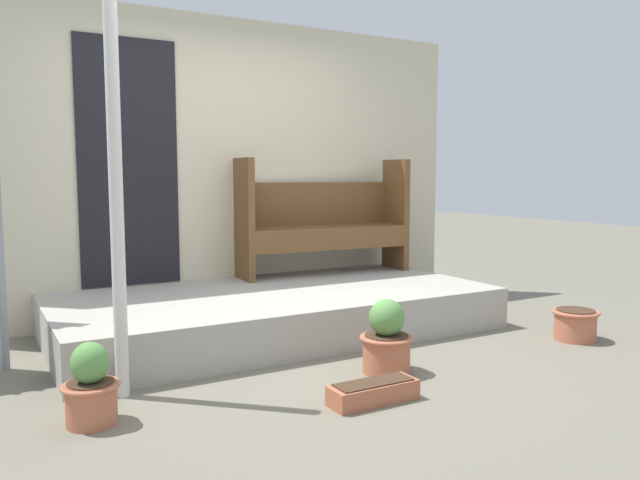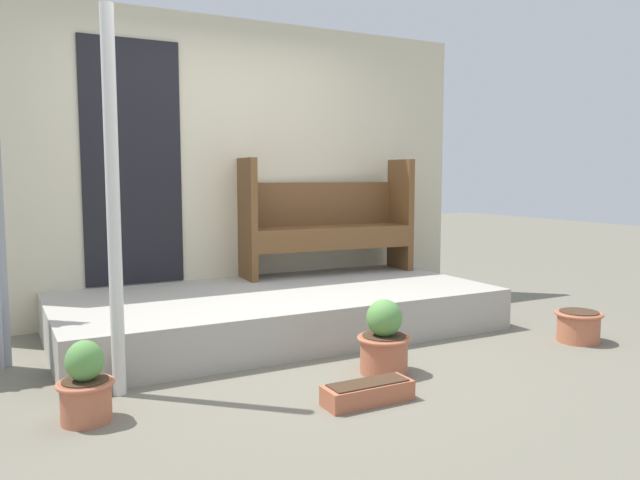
% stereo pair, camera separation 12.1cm
% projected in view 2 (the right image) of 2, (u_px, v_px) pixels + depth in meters
% --- Properties ---
extents(ground_plane, '(24.00, 24.00, 0.00)m').
position_uv_depth(ground_plane, '(303.00, 361.00, 4.17)').
color(ground_plane, '#706B5B').
extents(porch_slab, '(3.38, 1.64, 0.32)m').
position_uv_depth(porch_slab, '(278.00, 311.00, 4.95)').
color(porch_slab, '#A8A399').
rests_on(porch_slab, ground_plane).
extents(house_wall, '(4.58, 0.08, 2.60)m').
position_uv_depth(house_wall, '(234.00, 168.00, 5.56)').
color(house_wall, beige).
rests_on(house_wall, ground_plane).
extents(support_post, '(0.08, 0.08, 2.15)m').
position_uv_depth(support_post, '(113.00, 205.00, 3.43)').
color(support_post, silver).
rests_on(support_post, ground_plane).
extents(bench, '(1.64, 0.50, 1.06)m').
position_uv_depth(bench, '(327.00, 218.00, 5.77)').
color(bench, brown).
rests_on(bench, porch_slab).
extents(flower_pot_left, '(0.29, 0.29, 0.42)m').
position_uv_depth(flower_pot_left, '(85.00, 387.00, 3.13)').
color(flower_pot_left, '#B76647').
rests_on(flower_pot_left, ground_plane).
extents(flower_pot_middle, '(0.34, 0.34, 0.47)m').
position_uv_depth(flower_pot_middle, '(384.00, 341.00, 3.90)').
color(flower_pot_middle, '#B76647').
rests_on(flower_pot_middle, ground_plane).
extents(flower_pot_right, '(0.35, 0.35, 0.23)m').
position_uv_depth(flower_pot_right, '(579.00, 325.00, 4.64)').
color(flower_pot_right, '#B76647').
rests_on(flower_pot_right, ground_plane).
extents(planter_box_rect, '(0.51, 0.18, 0.12)m').
position_uv_depth(planter_box_rect, '(368.00, 392.00, 3.40)').
color(planter_box_rect, '#B26042').
rests_on(planter_box_rect, ground_plane).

